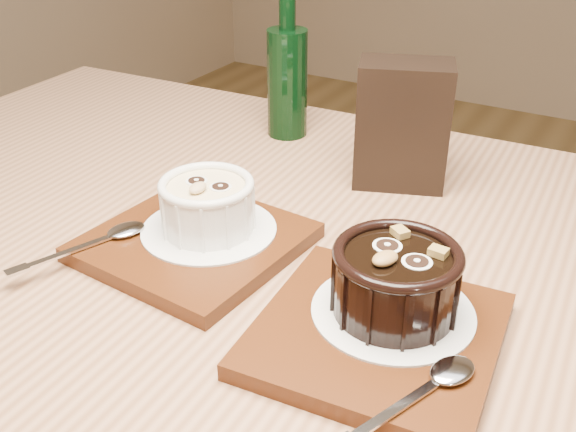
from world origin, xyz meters
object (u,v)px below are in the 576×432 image
tray_left (195,242)px  green_bottle (287,79)px  table (280,345)px  condiment_stand (402,125)px  ramekin_white (207,203)px  tray_right (377,335)px  ramekin_dark (396,278)px

tray_left → green_bottle: 0.31m
table → condiment_stand: bearing=83.3°
ramekin_white → tray_right: (0.20, -0.05, -0.04)m
tray_right → ramekin_dark: ramekin_dark is taller
ramekin_white → condiment_stand: condiment_stand is taller
ramekin_white → green_bottle: size_ratio=0.46×
table → ramekin_white: (-0.08, 0.00, 0.14)m
green_bottle → ramekin_white: bearing=-74.9°
tray_left → table: bearing=7.3°
tray_right → condiment_stand: 0.29m
ramekin_white → condiment_stand: size_ratio=0.64×
tray_left → ramekin_dark: ramekin_dark is taller
tray_left → condiment_stand: size_ratio=1.29×
table → tray_right: (0.12, -0.05, 0.10)m
tray_left → condiment_stand: (0.11, 0.23, 0.06)m
tray_right → green_bottle: (-0.28, 0.33, 0.07)m
tray_right → ramekin_white: bearing=164.7°
condiment_stand → green_bottle: green_bottle is taller
table → ramekin_white: 0.16m
table → ramekin_white: bearing=177.3°
tray_right → green_bottle: size_ratio=0.93×
tray_right → green_bottle: green_bottle is taller
ramekin_white → tray_right: ramekin_white is taller
table → green_bottle: green_bottle is taller
tray_left → tray_right: 0.21m
ramekin_dark → green_bottle: bearing=151.5°
table → condiment_stand: 0.27m
ramekin_dark → condiment_stand: bearing=130.8°
ramekin_white → condiment_stand: (0.11, 0.22, 0.03)m
ramekin_white → green_bottle: bearing=102.4°
ramekin_white → ramekin_dark: bearing=-11.5°
ramekin_white → green_bottle: 0.29m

